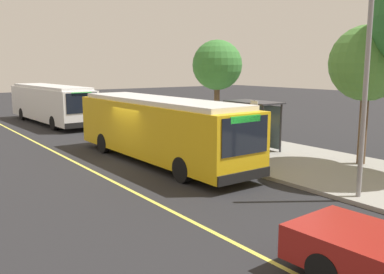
# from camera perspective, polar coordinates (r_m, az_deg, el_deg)

# --- Properties ---
(ground_plane) EXTENTS (120.00, 120.00, 0.00)m
(ground_plane) POSITION_cam_1_polar(r_m,az_deg,el_deg) (19.64, -8.15, -3.36)
(ground_plane) COLOR #232326
(sidewalk_curb) EXTENTS (44.00, 6.40, 0.15)m
(sidewalk_curb) POSITION_cam_1_polar(r_m,az_deg,el_deg) (22.96, 5.21, -1.24)
(sidewalk_curb) COLOR gray
(sidewalk_curb) RESTS_ON ground_plane
(lane_stripe_center) EXTENTS (36.00, 0.14, 0.01)m
(lane_stripe_center) POSITION_cam_1_polar(r_m,az_deg,el_deg) (18.76, -14.12, -4.16)
(lane_stripe_center) COLOR #E0D64C
(lane_stripe_center) RESTS_ON ground_plane
(transit_bus_main) EXTENTS (11.54, 2.73, 2.95)m
(transit_bus_main) POSITION_cam_1_polar(r_m,az_deg,el_deg) (19.22, -4.60, 1.32)
(transit_bus_main) COLOR gold
(transit_bus_main) RESTS_ON ground_plane
(transit_bus_second) EXTENTS (11.94, 3.06, 2.95)m
(transit_bus_second) POSITION_cam_1_polar(r_m,az_deg,el_deg) (34.21, -18.69, 4.45)
(transit_bus_second) COLOR white
(transit_bus_second) RESTS_ON ground_plane
(bus_shelter) EXTENTS (2.90, 1.60, 2.48)m
(bus_shelter) POSITION_cam_1_polar(r_m,az_deg,el_deg) (21.78, 8.31, 3.02)
(bus_shelter) COLOR #333338
(bus_shelter) RESTS_ON sidewalk_curb
(waiting_bench) EXTENTS (1.60, 0.48, 0.95)m
(waiting_bench) POSITION_cam_1_polar(r_m,az_deg,el_deg) (21.72, 8.22, -0.42)
(waiting_bench) COLOR brown
(waiting_bench) RESTS_ON sidewalk_curb
(route_sign_post) EXTENTS (0.44, 0.08, 2.80)m
(route_sign_post) POSITION_cam_1_polar(r_m,az_deg,el_deg) (18.26, 8.44, 1.89)
(route_sign_post) COLOR #333338
(route_sign_post) RESTS_ON sidewalk_curb
(pedestrian_commuter) EXTENTS (0.24, 0.40, 1.69)m
(pedestrian_commuter) POSITION_cam_1_polar(r_m,az_deg,el_deg) (18.41, 8.28, -0.68)
(pedestrian_commuter) COLOR #282D47
(pedestrian_commuter) RESTS_ON sidewalk_curb
(street_tree_near_shelter) EXTENTS (3.22, 3.22, 5.97)m
(street_tree_near_shelter) POSITION_cam_1_polar(r_m,az_deg,el_deg) (19.42, 22.79, 9.18)
(street_tree_near_shelter) COLOR brown
(street_tree_near_shelter) RESTS_ON sidewalk_curb
(street_tree_upstreet) EXTENTS (3.19, 3.19, 5.92)m
(street_tree_upstreet) POSITION_cam_1_polar(r_m,az_deg,el_deg) (27.12, 3.45, 9.71)
(street_tree_upstreet) COLOR brown
(street_tree_upstreet) RESTS_ON sidewalk_curb
(utility_pole) EXTENTS (0.16, 0.16, 6.40)m
(utility_pole) POSITION_cam_1_polar(r_m,az_deg,el_deg) (14.35, 22.50, 4.81)
(utility_pole) COLOR gray
(utility_pole) RESTS_ON sidewalk_curb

